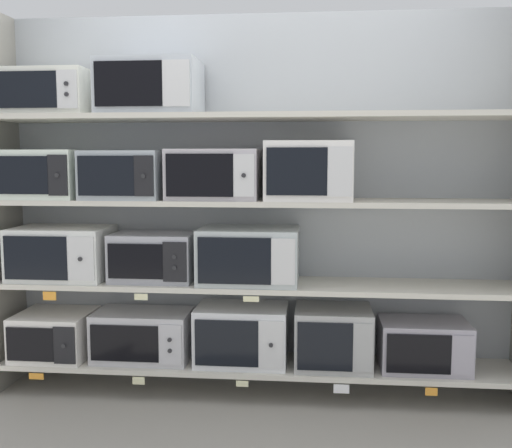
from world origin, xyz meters
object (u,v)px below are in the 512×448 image
object	(u,v)px
microwave_1	(143,335)
microwave_3	(333,337)
microwave_4	(424,345)
microwave_6	(154,257)
microwave_12	(50,93)
microwave_11	(308,171)
microwave_13	(150,88)
microwave_10	(215,174)
microwave_7	(249,255)
microwave_9	(126,175)
microwave_0	(55,334)
microwave_2	(242,334)
microwave_8	(48,174)
microwave_5	(62,253)

from	to	relation	value
microwave_1	microwave_3	world-z (taller)	microwave_3
microwave_4	microwave_6	xyz separation A→B (m)	(-1.57, 0.00, 0.49)
microwave_1	microwave_12	world-z (taller)	microwave_12
microwave_4	microwave_1	bearing A→B (deg)	179.99
microwave_11	microwave_13	distance (m)	1.02
microwave_10	microwave_7	bearing A→B (deg)	0.01
microwave_9	microwave_0	bearing A→B (deg)	179.97
microwave_2	microwave_4	xyz separation A→B (m)	(1.05, -0.00, -0.03)
microwave_4	microwave_6	bearing A→B (deg)	179.99
microwave_4	microwave_12	distance (m)	2.61
microwave_11	microwave_12	distance (m)	1.57
microwave_8	microwave_9	bearing A→B (deg)	-0.02
microwave_10	microwave_4	bearing A→B (deg)	0.01
microwave_1	microwave_11	bearing A→B (deg)	-0.01
microwave_3	microwave_6	size ratio (longest dim) A/B	0.91
microwave_5	microwave_6	bearing A→B (deg)	0.03
microwave_13	microwave_7	bearing A→B (deg)	-0.01
microwave_3	microwave_9	world-z (taller)	microwave_9
microwave_0	microwave_3	distance (m)	1.68
microwave_6	microwave_8	world-z (taller)	microwave_8
microwave_7	microwave_5	bearing A→B (deg)	180.00
microwave_4	microwave_8	xyz separation A→B (m)	(-2.20, 0.00, 0.97)
microwave_1	microwave_9	distance (m)	0.97
microwave_13	microwave_4	bearing A→B (deg)	-0.00
microwave_6	microwave_12	world-z (taller)	microwave_12
microwave_13	microwave_3	bearing A→B (deg)	-0.00
microwave_7	microwave_13	bearing A→B (deg)	179.99
microwave_7	microwave_11	bearing A→B (deg)	0.03
microwave_9	microwave_11	size ratio (longest dim) A/B	0.94
microwave_2	microwave_6	xyz separation A→B (m)	(-0.52, 0.00, 0.46)
microwave_8	microwave_5	bearing A→B (deg)	-0.17
microwave_4	microwave_13	distance (m)	2.15
microwave_10	microwave_1	bearing A→B (deg)	179.95
microwave_11	microwave_12	world-z (taller)	microwave_12
microwave_3	microwave_4	size ratio (longest dim) A/B	0.88
microwave_1	microwave_13	world-z (taller)	microwave_13
microwave_1	microwave_6	size ratio (longest dim) A/B	1.18
microwave_10	microwave_13	distance (m)	0.62
microwave_6	microwave_9	xyz separation A→B (m)	(-0.15, -0.00, 0.48)
microwave_0	microwave_1	world-z (taller)	microwave_1
microwave_8	microwave_11	xyz separation A→B (m)	(1.54, -0.00, 0.02)
microwave_2	microwave_8	world-z (taller)	microwave_8
microwave_10	microwave_12	bearing A→B (deg)	179.99
microwave_7	microwave_10	bearing A→B (deg)	-179.99
microwave_9	microwave_12	xyz separation A→B (m)	(-0.45, 0.00, 0.48)
microwave_5	microwave_9	size ratio (longest dim) A/B	1.24
microwave_8	microwave_13	bearing A→B (deg)	-0.01
microwave_3	microwave_5	bearing A→B (deg)	-180.00
microwave_5	microwave_6	distance (m)	0.56
microwave_5	microwave_6	xyz separation A→B (m)	(0.56, 0.00, -0.01)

